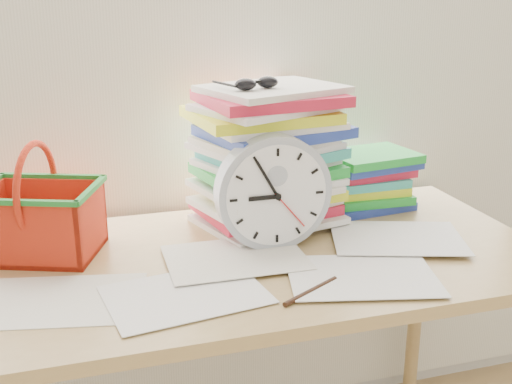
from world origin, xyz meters
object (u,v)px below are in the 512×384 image
object	(u,v)px
desk	(249,284)
basket	(38,200)
paper_stack	(268,157)
clock	(273,192)
book_stack	(365,179)

from	to	relation	value
desk	basket	size ratio (longest dim) A/B	5.32
desk	paper_stack	world-z (taller)	paper_stack
paper_stack	basket	size ratio (longest dim) A/B	1.37
paper_stack	clock	bearing A→B (deg)	-103.45
paper_stack	book_stack	bearing A→B (deg)	9.88
desk	paper_stack	bearing A→B (deg)	60.17
clock	basket	size ratio (longest dim) A/B	1.05
paper_stack	basket	bearing A→B (deg)	-176.13
desk	paper_stack	xyz separation A→B (m)	(0.11, 0.19, 0.26)
book_stack	basket	size ratio (longest dim) A/B	1.01
clock	basket	bearing A→B (deg)	167.52
paper_stack	book_stack	xyz separation A→B (m)	(0.31, 0.05, -0.10)
paper_stack	book_stack	world-z (taller)	paper_stack
book_stack	clock	bearing A→B (deg)	-148.76
desk	clock	xyz separation A→B (m)	(0.07, 0.03, 0.21)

